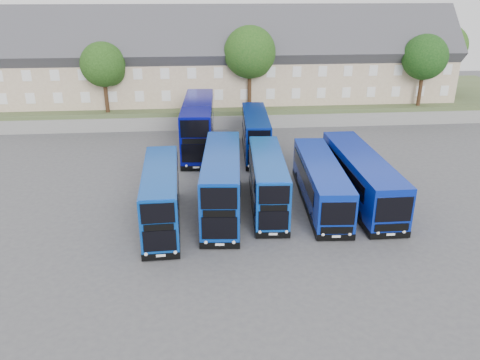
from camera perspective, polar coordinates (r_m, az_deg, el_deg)
The scene contains 15 objects.
ground at distance 31.44m, azimuth 2.41°, elevation -5.95°, with size 120.00×120.00×0.00m, color #47464B.
retaining_wall at distance 53.46m, azimuth -0.84°, elevation 7.05°, with size 70.00×0.40×1.50m, color slate.
earth_bank at distance 63.08m, azimuth -1.52°, elevation 9.67°, with size 80.00×20.00×2.00m, color #47552F.
terrace_row at distance 58.13m, azimuth -1.32°, elevation 14.18°, with size 54.00×10.40×11.20m.
dd_front_left at distance 31.73m, azimuth -9.55°, elevation -2.12°, with size 2.64×9.93×3.91m.
dd_front_mid at distance 32.91m, azimuth -2.22°, elevation -0.50°, with size 3.37×11.05×4.33m.
dd_front_right at distance 33.72m, azimuth 3.36°, elevation -0.35°, with size 2.83×9.89×3.88m.
dd_rear_left at distance 46.04m, azimuth -5.09°, elevation 6.50°, with size 3.37×12.22×4.81m.
dd_rear_right at distance 44.87m, azimuth 1.90°, elevation 5.55°, with size 2.81×9.94×3.90m.
coach_east_a at distance 34.93m, azimuth 9.77°, elevation -0.40°, with size 3.21×11.90×3.22m.
coach_east_b at distance 36.16m, azimuth 14.47°, elevation 0.22°, with size 2.68×12.69×3.47m.
tree_west at distance 54.06m, azimuth -16.19°, elevation 13.19°, with size 4.80×4.80×7.65m.
tree_mid at distance 53.77m, azimuth 1.35°, elevation 15.09°, with size 5.76×5.76×9.18m.
tree_east at distance 59.02m, azimuth 21.67°, elevation 13.57°, with size 5.12×5.12×8.16m.
tree_far at distance 67.89m, azimuth 23.83°, elevation 14.52°, with size 5.44×5.44×8.67m.
Camera 1 is at (-3.72, -27.41, 14.94)m, focal length 35.00 mm.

